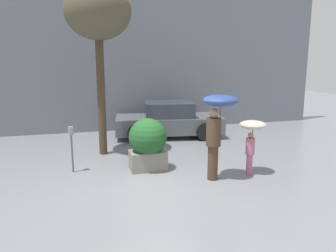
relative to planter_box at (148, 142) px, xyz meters
The scene contains 8 objects.
ground_plane 1.38m from the planter_box, 100.05° to the right, with size 40.00×40.00×0.00m, color slate.
building_facade 5.82m from the planter_box, 92.18° to the left, with size 18.00×0.30×6.00m.
planter_box is the anchor object (origin of this frame).
person_adult 1.98m from the planter_box, 38.33° to the right, with size 0.83×0.83×2.05m.
person_child 2.67m from the planter_box, 22.88° to the right, with size 0.67×0.67×1.37m.
parked_car_near 3.94m from the planter_box, 66.40° to the left, with size 4.16×2.39×1.31m.
street_tree 3.99m from the planter_box, 118.98° to the left, with size 1.90×1.90×5.01m.
parking_meter 1.94m from the planter_box, behind, with size 0.14×0.14×1.19m.
Camera 1 is at (-1.50, -6.97, 2.82)m, focal length 35.00 mm.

